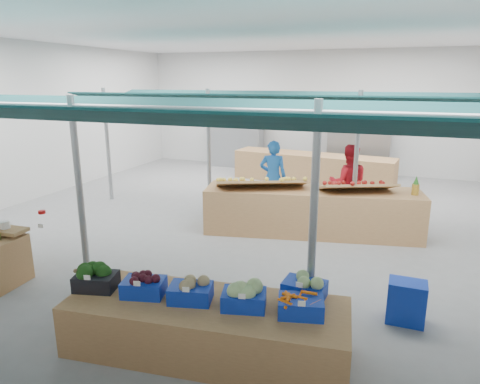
# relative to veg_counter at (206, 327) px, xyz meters

# --- Properties ---
(floor) EXTENTS (13.00, 13.00, 0.00)m
(floor) POSITION_rel_veg_counter_xyz_m (-1.41, 4.76, -0.33)
(floor) COLOR slate
(floor) RESTS_ON ground
(hall) EXTENTS (13.00, 13.00, 13.00)m
(hall) POSITION_rel_veg_counter_xyz_m (-1.41, 6.20, 2.32)
(hall) COLOR silver
(hall) RESTS_ON ground
(pole_grid) EXTENTS (10.00, 4.60, 3.00)m
(pole_grid) POSITION_rel_veg_counter_xyz_m (-0.66, 3.01, 1.49)
(pole_grid) COLOR gray
(pole_grid) RESTS_ON floor
(awnings) EXTENTS (9.50, 7.08, 0.30)m
(awnings) POSITION_rel_veg_counter_xyz_m (-0.66, 3.01, 2.45)
(awnings) COLOR #0A272D
(awnings) RESTS_ON pole_grid
(back_shelving_left) EXTENTS (2.00, 0.50, 2.00)m
(back_shelving_left) POSITION_rel_veg_counter_xyz_m (-3.91, 10.76, 0.67)
(back_shelving_left) COLOR #B23F33
(back_shelving_left) RESTS_ON floor
(back_shelving_right) EXTENTS (2.00, 0.50, 2.00)m
(back_shelving_right) POSITION_rel_veg_counter_xyz_m (0.59, 10.76, 0.67)
(back_shelving_right) COLOR #B23F33
(back_shelving_right) RESTS_ON floor
(veg_counter) EXTENTS (3.47, 1.53, 0.65)m
(veg_counter) POSITION_rel_veg_counter_xyz_m (0.00, 0.00, 0.00)
(veg_counter) COLOR #996B43
(veg_counter) RESTS_ON floor
(fruit_counter) EXTENTS (4.62, 1.99, 0.96)m
(fruit_counter) POSITION_rel_veg_counter_xyz_m (0.30, 4.58, 0.16)
(fruit_counter) COLOR #996B43
(fruit_counter) RESTS_ON floor
(far_counter) EXTENTS (5.17, 1.58, 0.92)m
(far_counter) POSITION_rel_veg_counter_xyz_m (-0.65, 9.22, 0.13)
(far_counter) COLOR #996B43
(far_counter) RESTS_ON floor
(crate_stack) EXTENTS (0.49, 0.35, 0.59)m
(crate_stack) POSITION_rel_veg_counter_xyz_m (2.24, 1.56, -0.03)
(crate_stack) COLOR #0F2FAC
(crate_stack) RESTS_ON floor
(vendor_left) EXTENTS (0.73, 0.56, 1.80)m
(vendor_left) POSITION_rel_veg_counter_xyz_m (-0.90, 5.68, 0.57)
(vendor_left) COLOR #1A5AAF
(vendor_left) RESTS_ON floor
(vendor_right) EXTENTS (1.00, 0.85, 1.80)m
(vendor_right) POSITION_rel_veg_counter_xyz_m (0.90, 5.68, 0.57)
(vendor_right) COLOR #B51621
(vendor_right) RESTS_ON floor
(crate_broccoli) EXTENTS (0.57, 0.46, 0.35)m
(crate_broccoli) POSITION_rel_veg_counter_xyz_m (-1.43, -0.18, 0.48)
(crate_broccoli) COLOR black
(crate_broccoli) RESTS_ON veg_counter
(crate_beets) EXTENTS (0.57, 0.46, 0.29)m
(crate_beets) POSITION_rel_veg_counter_xyz_m (-0.79, -0.10, 0.46)
(crate_beets) COLOR #0F2FAC
(crate_beets) RESTS_ON veg_counter
(crate_celeriac) EXTENTS (0.57, 0.46, 0.31)m
(crate_celeriac) POSITION_rel_veg_counter_xyz_m (-0.18, -0.02, 0.47)
(crate_celeriac) COLOR #0F2FAC
(crate_celeriac) RESTS_ON veg_counter
(crate_cabbage) EXTENTS (0.57, 0.46, 0.35)m
(crate_cabbage) POSITION_rel_veg_counter_xyz_m (0.46, 0.06, 0.48)
(crate_cabbage) COLOR #0F2FAC
(crate_cabbage) RESTS_ON veg_counter
(crate_carrots) EXTENTS (0.57, 0.46, 0.29)m
(crate_carrots) POSITION_rel_veg_counter_xyz_m (1.11, 0.14, 0.44)
(crate_carrots) COLOR #0F2FAC
(crate_carrots) RESTS_ON veg_counter
(sparrow) EXTENTS (0.12, 0.09, 0.11)m
(sparrow) POSITION_rel_veg_counter_xyz_m (-1.57, -0.31, 0.57)
(sparrow) COLOR brown
(sparrow) RESTS_ON crate_broccoli
(pole_ribbon) EXTENTS (0.12, 0.12, 0.28)m
(pole_ribbon) POSITION_rel_veg_counter_xyz_m (-3.43, 0.96, 0.75)
(pole_ribbon) COLOR red
(pole_ribbon) RESTS_ON pole_grid
(apple_heap_yellow) EXTENTS (2.02, 1.42, 0.27)m
(apple_heap_yellow) POSITION_rel_veg_counter_xyz_m (-0.72, 4.25, 0.80)
(apple_heap_yellow) COLOR #997247
(apple_heap_yellow) RESTS_ON fruit_counter
(apple_heap_red) EXTENTS (1.66, 1.25, 0.27)m
(apple_heap_red) POSITION_rel_veg_counter_xyz_m (1.21, 4.66, 0.80)
(apple_heap_red) COLOR #997247
(apple_heap_red) RESTS_ON fruit_counter
(pineapple) EXTENTS (0.14, 0.14, 0.39)m
(pineapple) POSITION_rel_veg_counter_xyz_m (2.31, 4.90, 0.82)
(pineapple) COLOR #8C6019
(pineapple) RESTS_ON fruit_counter
(crate_extra) EXTENTS (0.52, 0.42, 0.32)m
(crate_extra) POSITION_rel_veg_counter_xyz_m (1.06, 0.56, 0.47)
(crate_extra) COLOR #0F2FAC
(crate_extra) RESTS_ON veg_counter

